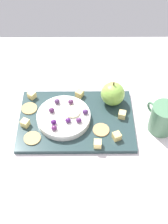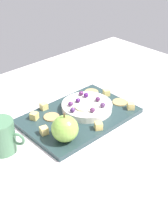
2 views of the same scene
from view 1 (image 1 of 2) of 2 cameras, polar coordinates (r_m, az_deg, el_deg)
The scene contains 24 objects.
table at distance 96.65cm, azimuth -3.78°, elevation -3.06°, with size 129.36×92.10×4.19cm, color silver.
platter at distance 94.81cm, azimuth -1.48°, elevation -1.57°, with size 36.12×24.29×1.50cm, color #253A3C.
serving_dish at distance 93.29cm, azimuth -3.66°, elevation -1.02°, with size 16.77×16.77×2.24cm, color white.
apple_whole at distance 96.51cm, azimuth 5.51°, elevation 3.50°, with size 7.77×7.77×7.77cm, color #85B746.
apple_stem at distance 93.35cm, azimuth 5.71°, elevation 5.41°, with size 0.50×0.50×1.20cm, color brown.
cheese_cube_0 at distance 93.45cm, azimuth -11.18°, elevation -2.08°, with size 2.22×2.22×2.22cm, color #EAD377.
cheese_cube_1 at distance 87.18cm, azimuth 2.62°, elevation -6.11°, with size 2.22×2.22×2.22cm, color #E6D079.
cheese_cube_2 at distance 89.21cm, azimuth 6.27°, elevation -4.62°, with size 2.22×2.22×2.22cm, color #E8C76E.
cheese_cube_3 at distance 94.59cm, azimuth 7.29°, elevation -0.50°, with size 2.22×2.22×2.22cm, color #EBC979.
cheese_cube_4 at distance 100.99cm, azimuth -9.94°, elevation 3.20°, with size 2.22×2.22×2.22cm, color #E4C873.
cheese_cube_5 at distance 99.96cm, azimuth -0.86°, elevation 3.53°, with size 2.22×2.22×2.22cm, color #EFC86D.
cracker_0 at distance 98.34cm, azimuth -10.41°, elevation 0.68°, with size 5.12×5.12×0.40cm, color tan.
cracker_1 at distance 91.36cm, azimuth 3.28°, elevation -3.43°, with size 5.12×5.12×0.40cm, color tan.
cracker_2 at distance 90.71cm, azimuth -9.86°, elevation -4.95°, with size 5.12×5.12×0.40cm, color tan.
grape_0 at distance 89.92cm, azimuth -5.83°, elevation -1.92°, with size 1.75×1.58×1.60cm, color #481760.
grape_1 at distance 89.95cm, azimuth -1.00°, elevation -1.58°, with size 1.75×1.58×1.53cm, color #54255C.
grape_2 at distance 92.01cm, azimuth 0.26°, elevation 0.04°, with size 1.75×1.58×1.63cm, color #4D2962.
grape_3 at distance 95.31cm, azimuth -5.17°, elevation 2.04°, with size 1.75×1.58×1.62cm, color #4D2D56.
grape_4 at distance 94.90cm, azimuth -2.53°, elevation 1.96°, with size 1.75×1.58×1.58cm, color #572A53.
grape_5 at distance 90.09cm, azimuth -3.06°, elevation -1.61°, with size 1.75×1.58×1.44cm, color #481A5E.
grape_6 at distance 92.99cm, azimuth -6.21°, elevation 0.35°, with size 1.75×1.58×1.62cm, color #4C214C.
grape_7 at distance 88.63cm, azimuth -5.73°, elevation -3.04°, with size 1.75×1.58×1.45cm, color #582256.
apple_slice_0 at distance 92.71cm, azimuth -2.21°, elevation 0.01°, with size 4.80×4.80×0.60cm, color beige.
cup at distance 93.14cm, azimuth 14.79°, elevation -1.14°, with size 7.95×10.18×9.65cm.
Camera 1 is at (6.00, -58.61, 78.71)cm, focal length 47.85 mm.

